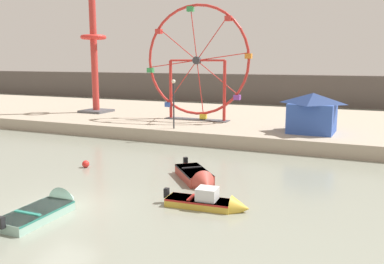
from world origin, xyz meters
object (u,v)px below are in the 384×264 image
(promenade_lamp_near, at_px, (174,97))
(motorboat_faded_red, at_px, (198,177))
(motorboat_mustard_yellow, at_px, (212,203))
(motorboat_seafoam, at_px, (50,208))
(drop_tower_red_tower, at_px, (94,45))
(mooring_buoy_orange, at_px, (86,164))
(carnival_booth_blue_tent, at_px, (312,112))
(ferris_wheel_red_frame, at_px, (197,63))

(promenade_lamp_near, bearing_deg, motorboat_faded_red, -58.09)
(motorboat_mustard_yellow, xyz_separation_m, promenade_lamp_near, (-8.29, 13.27, 3.32))
(motorboat_seafoam, height_order, promenade_lamp_near, promenade_lamp_near)
(drop_tower_red_tower, bearing_deg, motorboat_mustard_yellow, -43.70)
(motorboat_seafoam, xyz_separation_m, mooring_buoy_orange, (-3.33, 6.76, -0.00))
(motorboat_seafoam, height_order, carnival_booth_blue_tent, carnival_booth_blue_tent)
(motorboat_mustard_yellow, relative_size, carnival_booth_blue_tent, 1.05)
(drop_tower_red_tower, bearing_deg, motorboat_faded_red, -41.50)
(motorboat_faded_red, bearing_deg, motorboat_seafoam, -72.63)
(promenade_lamp_near, bearing_deg, motorboat_seafoam, -82.87)
(carnival_booth_blue_tent, xyz_separation_m, promenade_lamp_near, (-10.48, -2.50, 1.01))
(promenade_lamp_near, bearing_deg, ferris_wheel_red_frame, 91.83)
(motorboat_faded_red, relative_size, motorboat_seafoam, 0.90)
(drop_tower_red_tower, bearing_deg, carnival_booth_blue_tent, -9.68)
(motorboat_seafoam, height_order, drop_tower_red_tower, drop_tower_red_tower)
(motorboat_seafoam, xyz_separation_m, ferris_wheel_red_frame, (-2.23, 21.74, 6.02))
(motorboat_seafoam, bearing_deg, motorboat_mustard_yellow, -63.12)
(motorboat_faded_red, xyz_separation_m, motorboat_seafoam, (-4.14, -6.54, -0.07))
(motorboat_mustard_yellow, height_order, ferris_wheel_red_frame, ferris_wheel_red_frame)
(ferris_wheel_red_frame, xyz_separation_m, drop_tower_red_tower, (-12.11, 1.15, 1.82))
(motorboat_mustard_yellow, relative_size, drop_tower_red_tower, 0.25)
(motorboat_mustard_yellow, xyz_separation_m, mooring_buoy_orange, (-9.56, 3.52, -0.05))
(ferris_wheel_red_frame, distance_m, promenade_lamp_near, 5.86)
(motorboat_seafoam, relative_size, drop_tower_red_tower, 0.27)
(motorboat_mustard_yellow, xyz_separation_m, motorboat_faded_red, (-2.08, 3.30, 0.02))
(motorboat_mustard_yellow, bearing_deg, promenade_lamp_near, 118.27)
(carnival_booth_blue_tent, bearing_deg, promenade_lamp_near, -163.95)
(motorboat_mustard_yellow, distance_m, promenade_lamp_near, 15.99)
(motorboat_mustard_yellow, bearing_deg, mooring_buoy_orange, 156.07)
(drop_tower_red_tower, bearing_deg, ferris_wheel_red_frame, -5.43)
(motorboat_seafoam, bearing_deg, drop_tower_red_tower, 31.45)
(motorboat_mustard_yellow, bearing_deg, ferris_wheel_red_frame, 110.85)
(motorboat_mustard_yellow, height_order, promenade_lamp_near, promenade_lamp_near)
(ferris_wheel_red_frame, bearing_deg, motorboat_mustard_yellow, -65.44)
(carnival_booth_blue_tent, height_order, promenade_lamp_near, promenade_lamp_near)
(motorboat_mustard_yellow, bearing_deg, motorboat_seafoam, -156.22)
(ferris_wheel_red_frame, relative_size, promenade_lamp_near, 2.63)
(motorboat_faded_red, height_order, promenade_lamp_near, promenade_lamp_near)
(motorboat_mustard_yellow, distance_m, carnival_booth_blue_tent, 16.09)
(drop_tower_red_tower, bearing_deg, promenade_lamp_near, -27.46)
(motorboat_seafoam, height_order, mooring_buoy_orange, motorboat_seafoam)
(drop_tower_red_tower, relative_size, mooring_buoy_orange, 36.44)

